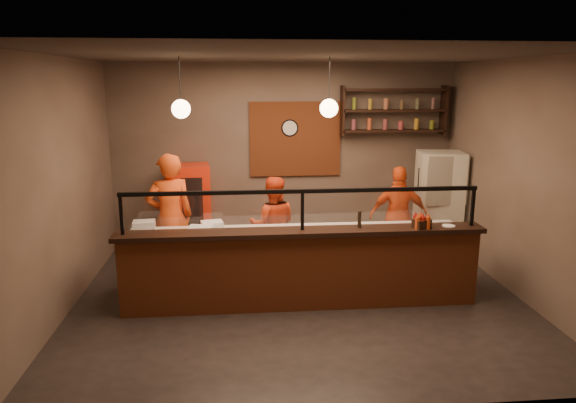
{
  "coord_description": "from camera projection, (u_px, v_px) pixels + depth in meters",
  "views": [
    {
      "loc": [
        -0.74,
        -6.5,
        2.89
      ],
      "look_at": [
        -0.13,
        0.3,
        1.29
      ],
      "focal_mm": 32.0,
      "sensor_mm": 36.0,
      "label": 1
    }
  ],
  "objects": [
    {
      "name": "red_cooler",
      "position": [
        191.0,
        209.0,
        8.79
      ],
      "size": [
        0.72,
        0.67,
        1.52
      ],
      "primitive_type": "cube",
      "rotation": [
        0.0,
        0.0,
        0.12
      ],
      "color": "red",
      "rests_on": "floor"
    },
    {
      "name": "wall_back",
      "position": [
        284.0,
        156.0,
        9.08
      ],
      "size": [
        6.0,
        0.0,
        6.0
      ],
      "primitive_type": "plane",
      "rotation": [
        1.57,
        0.0,
        0.0
      ],
      "color": "#67584C",
      "rests_on": "floor"
    },
    {
      "name": "prep_tub_a",
      "position": [
        212.0,
        226.0,
        6.96
      ],
      "size": [
        0.32,
        0.28,
        0.14
      ],
      "primitive_type": "cube",
      "rotation": [
        0.0,
        0.0,
        0.21
      ],
      "color": "white",
      "rests_on": "worktop"
    },
    {
      "name": "prep_tub_b",
      "position": [
        144.0,
        226.0,
        6.96
      ],
      "size": [
        0.31,
        0.26,
        0.15
      ],
      "primitive_type": "cube",
      "rotation": [
        0.0,
        0.0,
        0.1
      ],
      "color": "silver",
      "rests_on": "worktop"
    },
    {
      "name": "worktop_cabinet",
      "position": [
        298.0,
        263.0,
        7.12
      ],
      "size": [
        4.6,
        0.75,
        0.85
      ],
      "primitive_type": "cube",
      "color": "gray",
      "rests_on": "floor"
    },
    {
      "name": "wall_front",
      "position": [
        334.0,
        242.0,
        4.24
      ],
      "size": [
        6.0,
        0.0,
        6.0
      ],
      "primitive_type": "plane",
      "rotation": [
        -1.57,
        0.0,
        0.0
      ],
      "color": "#67584C",
      "rests_on": "floor"
    },
    {
      "name": "floor",
      "position": [
        299.0,
        298.0,
        7.03
      ],
      "size": [
        6.0,
        6.0,
        0.0
      ],
      "primitive_type": "plane",
      "color": "black",
      "rests_on": "ground"
    },
    {
      "name": "service_counter",
      "position": [
        302.0,
        271.0,
        6.62
      ],
      "size": [
        4.6,
        0.25,
        1.0
      ],
      "primitive_type": "cube",
      "color": "#964520",
      "rests_on": "floor"
    },
    {
      "name": "pepper_mill",
      "position": [
        360.0,
        219.0,
        6.57
      ],
      "size": [
        0.05,
        0.05,
        0.22
      ],
      "primitive_type": "cylinder",
      "rotation": [
        0.0,
        0.0,
        -0.08
      ],
      "color": "black",
      "rests_on": "counter_ledge"
    },
    {
      "name": "wall_clock",
      "position": [
        290.0,
        128.0,
        8.94
      ],
      "size": [
        0.3,
        0.04,
        0.3
      ],
      "primitive_type": "cylinder",
      "rotation": [
        1.57,
        0.0,
        0.0
      ],
      "color": "black",
      "rests_on": "wall_back"
    },
    {
      "name": "wall_right",
      "position": [
        520.0,
        179.0,
        6.92
      ],
      "size": [
        0.0,
        5.0,
        5.0
      ],
      "primitive_type": "plane",
      "rotation": [
        1.57,
        0.0,
        -1.57
      ],
      "color": "#67584C",
      "rests_on": "floor"
    },
    {
      "name": "counter_ledge",
      "position": [
        302.0,
        232.0,
        6.5
      ],
      "size": [
        4.7,
        0.37,
        0.06
      ],
      "primitive_type": "cube",
      "color": "black",
      "rests_on": "service_counter"
    },
    {
      "name": "pizza_dough",
      "position": [
        297.0,
        231.0,
        6.96
      ],
      "size": [
        0.46,
        0.46,
        0.01
      ],
      "primitive_type": "cylinder",
      "rotation": [
        0.0,
        0.0,
        -0.04
      ],
      "color": "white",
      "rests_on": "worktop"
    },
    {
      "name": "cook_right",
      "position": [
        399.0,
        215.0,
        8.25
      ],
      "size": [
        0.96,
        0.48,
        1.59
      ],
      "primitive_type": "imported",
      "rotation": [
        0.0,
        0.0,
        3.04
      ],
      "color": "#EC4E16",
      "rests_on": "floor"
    },
    {
      "name": "small_plate",
      "position": [
        449.0,
        226.0,
        6.65
      ],
      "size": [
        0.21,
        0.21,
        0.01
      ],
      "primitive_type": "cylinder",
      "rotation": [
        0.0,
        0.0,
        -0.35
      ],
      "color": "silver",
      "rests_on": "counter_ledge"
    },
    {
      "name": "sneeze_guard",
      "position": [
        302.0,
        206.0,
        6.42
      ],
      "size": [
        4.5,
        0.05,
        0.52
      ],
      "color": "white",
      "rests_on": "counter_ledge"
    },
    {
      "name": "prep_tub_c",
      "position": [
        200.0,
        232.0,
        6.67
      ],
      "size": [
        0.34,
        0.3,
        0.15
      ],
      "primitive_type": "cube",
      "rotation": [
        0.0,
        0.0,
        -0.2
      ],
      "color": "white",
      "rests_on": "worktop"
    },
    {
      "name": "fridge",
      "position": [
        438.0,
        202.0,
        8.8
      ],
      "size": [
        0.82,
        0.78,
        1.74
      ],
      "primitive_type": "cube",
      "rotation": [
        0.0,
        0.0,
        -0.15
      ],
      "color": "beige",
      "rests_on": "floor"
    },
    {
      "name": "condiment_caddy",
      "position": [
        422.0,
        224.0,
        6.56
      ],
      "size": [
        0.25,
        0.22,
        0.11
      ],
      "primitive_type": "cube",
      "rotation": [
        0.0,
        0.0,
        0.35
      ],
      "color": "black",
      "rests_on": "counter_ledge"
    },
    {
      "name": "pendant_left",
      "position": [
        181.0,
        109.0,
        6.5
      ],
      "size": [
        0.24,
        0.24,
        0.77
      ],
      "color": "black",
      "rests_on": "ceiling"
    },
    {
      "name": "rolling_pin",
      "position": [
        191.0,
        229.0,
        6.96
      ],
      "size": [
        0.36,
        0.25,
        0.06
      ],
      "primitive_type": "cylinder",
      "rotation": [
        0.0,
        1.57,
        0.55
      ],
      "color": "yellow",
      "rests_on": "worktop"
    },
    {
      "name": "wall_left",
      "position": [
        61.0,
        188.0,
        6.4
      ],
      "size": [
        0.0,
        5.0,
        5.0
      ],
      "primitive_type": "plane",
      "rotation": [
        1.57,
        0.0,
        1.57
      ],
      "color": "#67584C",
      "rests_on": "floor"
    },
    {
      "name": "wall_shelving",
      "position": [
        394.0,
        110.0,
        8.89
      ],
      "size": [
        1.84,
        0.28,
        0.85
      ],
      "color": "black",
      "rests_on": "wall_back"
    },
    {
      "name": "ceiling",
      "position": [
        300.0,
        56.0,
        6.29
      ],
      "size": [
        6.0,
        6.0,
        0.0
      ],
      "primitive_type": "plane",
      "rotation": [
        3.14,
        0.0,
        0.0
      ],
      "color": "#3C352E",
      "rests_on": "wall_back"
    },
    {
      "name": "cook_left",
      "position": [
        170.0,
        217.0,
        7.54
      ],
      "size": [
        0.8,
        0.66,
        1.89
      ],
      "primitive_type": "imported",
      "rotation": [
        0.0,
        0.0,
        3.49
      ],
      "color": "#DB4714",
      "rests_on": "floor"
    },
    {
      "name": "cook_mid",
      "position": [
        273.0,
        225.0,
        7.79
      ],
      "size": [
        0.77,
        0.62,
        1.51
      ],
      "primitive_type": "imported",
      "rotation": [
        0.0,
        0.0,
        3.08
      ],
      "color": "red",
      "rests_on": "floor"
    },
    {
      "name": "brick_patch",
      "position": [
        295.0,
        139.0,
        9.0
      ],
      "size": [
        1.6,
        0.04,
        1.3
      ],
      "primitive_type": "cube",
      "color": "#964520",
      "rests_on": "wall_back"
    },
    {
      "name": "worktop",
      "position": [
        298.0,
        232.0,
        7.02
      ],
      "size": [
        4.6,
        0.75,
        0.05
      ],
      "primitive_type": "cube",
      "color": "silver",
      "rests_on": "worktop_cabinet"
    },
    {
      "name": "pendant_right",
      "position": [
        329.0,
        108.0,
        6.67
      ],
      "size": [
        0.24,
        0.24,
        0.77
      ],
      "color": "black",
      "rests_on": "ceiling"
    }
  ]
}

